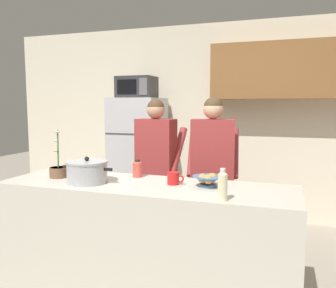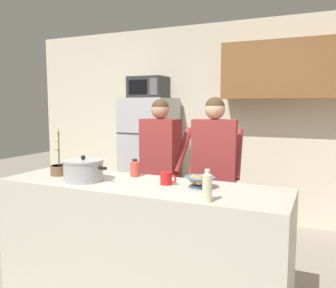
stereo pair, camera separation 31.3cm
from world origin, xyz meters
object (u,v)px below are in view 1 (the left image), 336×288
(person_by_sink, at_px, (213,161))
(cooking_pot, at_px, (87,172))
(microwave, at_px, (137,87))
(bottle_mid_counter, at_px, (137,168))
(bottle_near_edge, at_px, (223,185))
(potted_orchid, at_px, (59,170))
(refrigerator, at_px, (138,158))
(person_near_pot, at_px, (156,157))
(coffee_mug, at_px, (174,178))
(bread_bowl, at_px, (208,180))

(person_by_sink, height_order, cooking_pot, person_by_sink)
(microwave, height_order, bottle_mid_counter, microwave)
(microwave, bearing_deg, bottle_near_edge, -54.31)
(microwave, distance_m, potted_orchid, 1.99)
(refrigerator, relative_size, cooking_pot, 3.76)
(refrigerator, height_order, person_near_pot, refrigerator)
(coffee_mug, height_order, potted_orchid, potted_orchid)
(person_by_sink, bearing_deg, refrigerator, 139.51)
(coffee_mug, distance_m, bread_bowl, 0.26)
(microwave, relative_size, person_by_sink, 0.30)
(microwave, height_order, person_by_sink, microwave)
(bottle_near_edge, relative_size, potted_orchid, 0.52)
(person_by_sink, distance_m, potted_orchid, 1.39)
(potted_orchid, bearing_deg, coffee_mug, 3.16)
(coffee_mug, relative_size, bread_bowl, 0.57)
(coffee_mug, relative_size, bottle_near_edge, 0.63)
(refrigerator, height_order, microwave, microwave)
(bread_bowl, height_order, bottle_mid_counter, bottle_mid_counter)
(person_near_pot, height_order, potted_orchid, person_near_pot)
(person_near_pot, xyz_separation_m, bottle_mid_counter, (0.10, -0.72, 0.01))
(refrigerator, bearing_deg, cooking_pot, -77.78)
(refrigerator, distance_m, bottle_mid_counter, 1.78)
(bread_bowl, bearing_deg, person_by_sink, 98.67)
(bottle_mid_counter, bearing_deg, bottle_near_edge, -31.55)
(microwave, height_order, potted_orchid, microwave)
(bottle_near_edge, relative_size, bottle_mid_counter, 1.39)
(coffee_mug, bearing_deg, cooking_pot, -166.66)
(person_by_sink, xyz_separation_m, cooking_pot, (-0.81, -0.90, 0.02))
(cooking_pot, bearing_deg, potted_orchid, 163.22)
(person_near_pot, xyz_separation_m, cooking_pot, (-0.18, -1.04, 0.03))
(bread_bowl, xyz_separation_m, potted_orchid, (-1.25, -0.06, 0.01))
(person_by_sink, xyz_separation_m, bottle_mid_counter, (-0.52, -0.58, 0.00))
(microwave, bearing_deg, refrigerator, 90.07)
(microwave, relative_size, person_near_pot, 0.30)
(refrigerator, xyz_separation_m, coffee_mug, (1.08, -1.79, 0.16))
(coffee_mug, height_order, bottle_mid_counter, bottle_mid_counter)
(person_near_pot, relative_size, person_by_sink, 0.99)
(bread_bowl, xyz_separation_m, bottle_near_edge, (0.17, -0.33, 0.05))
(bread_bowl, distance_m, potted_orchid, 1.25)
(cooking_pot, xyz_separation_m, bottle_mid_counter, (0.28, 0.32, -0.01))
(refrigerator, bearing_deg, potted_orchid, -87.27)
(refrigerator, bearing_deg, bread_bowl, -53.14)
(microwave, relative_size, bottle_mid_counter, 3.23)
(person_by_sink, bearing_deg, bottle_mid_counter, -132.03)
(bread_bowl, relative_size, bottle_mid_counter, 1.54)
(microwave, distance_m, person_near_pot, 1.32)
(microwave, relative_size, coffee_mug, 3.66)
(refrigerator, xyz_separation_m, person_by_sink, (1.23, -1.05, 0.18))
(coffee_mug, bearing_deg, person_by_sink, 78.61)
(bottle_mid_counter, distance_m, potted_orchid, 0.66)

